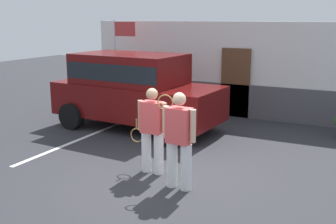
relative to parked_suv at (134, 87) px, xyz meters
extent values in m
plane|color=#2D2D33|center=(2.47, -3.10, -1.15)|extent=(40.00, 40.00, 0.00)
cube|color=silver|center=(-0.66, -1.60, -1.14)|extent=(0.12, 4.40, 0.01)
cube|color=white|center=(2.47, 2.80, 0.30)|extent=(10.82, 0.30, 2.89)
cube|color=#4C4C51|center=(2.47, 2.60, -0.64)|extent=(9.09, 0.10, 1.01)
cube|color=brown|center=(2.03, 2.58, -0.10)|extent=(0.90, 0.06, 2.10)
cube|color=#590C0C|center=(0.11, -0.01, -0.35)|extent=(4.71, 2.18, 0.90)
cube|color=#590C0C|center=(-0.14, 0.01, 0.50)|extent=(3.00, 1.94, 0.80)
cube|color=black|center=(-0.14, 0.01, 0.48)|extent=(2.95, 1.95, 0.44)
cylinder|color=black|center=(1.71, 0.84, -0.79)|extent=(0.73, 0.30, 0.72)
cylinder|color=black|center=(1.59, -1.05, -0.79)|extent=(0.73, 0.30, 0.72)
cylinder|color=black|center=(-1.38, 1.04, -0.79)|extent=(0.73, 0.30, 0.72)
cylinder|color=black|center=(-1.50, -0.86, -0.79)|extent=(0.73, 0.30, 0.72)
cylinder|color=white|center=(2.22, -2.74, -0.73)|extent=(0.19, 0.19, 0.82)
cylinder|color=white|center=(1.94, -2.74, -0.73)|extent=(0.19, 0.19, 0.82)
cube|color=#E04C4C|center=(2.08, -2.74, -0.02)|extent=(0.42, 0.27, 0.61)
sphere|color=tan|center=(2.08, -2.74, 0.44)|extent=(0.23, 0.23, 0.23)
cylinder|color=tan|center=(2.34, -2.75, 0.01)|extent=(0.10, 0.10, 0.56)
cylinder|color=tan|center=(1.82, -2.74, 0.01)|extent=(0.10, 0.10, 0.56)
torus|color=olive|center=(1.69, -2.68, -0.45)|extent=(0.37, 0.03, 0.37)
cylinder|color=olive|center=(1.69, -2.68, -0.21)|extent=(0.03, 0.03, 0.20)
cylinder|color=white|center=(3.02, -3.21, -0.72)|extent=(0.20, 0.20, 0.85)
cylinder|color=white|center=(2.73, -3.19, -0.72)|extent=(0.20, 0.20, 0.85)
cube|color=#E04C4C|center=(2.87, -3.20, 0.02)|extent=(0.45, 0.31, 0.63)
sphere|color=beige|center=(2.87, -3.20, 0.49)|extent=(0.23, 0.23, 0.23)
cylinder|color=beige|center=(3.14, -3.22, 0.05)|extent=(0.11, 0.11, 0.58)
cylinder|color=beige|center=(2.60, -3.18, 0.05)|extent=(0.11, 0.11, 0.58)
torus|color=olive|center=(2.56, -3.12, 0.38)|extent=(0.29, 0.09, 0.29)
cylinder|color=olive|center=(2.56, -3.12, 0.15)|extent=(0.03, 0.03, 0.20)
cylinder|color=silver|center=(-1.86, 1.89, 0.31)|extent=(0.05, 0.05, 2.92)
cube|color=#B23838|center=(-1.46, 1.89, 1.49)|extent=(0.75, 0.03, 0.45)
camera|label=1|loc=(5.85, -9.53, 1.86)|focal=44.36mm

